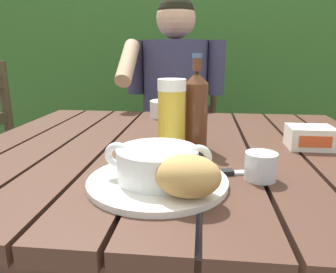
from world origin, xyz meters
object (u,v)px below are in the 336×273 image
object	(u,v)px
chair_near_diner	(177,140)
beer_bottle	(196,109)
water_glass_small	(261,166)
table_knife	(232,172)
beer_glass	(172,116)
butter_tub	(310,137)
serving_plate	(158,181)
diner_bowl	(167,109)
soup_bowl	(157,163)
bread_roll	(188,176)
person_eating	(174,104)

from	to	relation	value
chair_near_diner	beer_bottle	xyz separation A→B (m)	(0.12, -0.95, 0.35)
water_glass_small	table_knife	distance (m)	0.06
chair_near_diner	beer_glass	world-z (taller)	chair_near_diner
beer_glass	butter_tub	world-z (taller)	beer_glass
serving_plate	diner_bowl	xyz separation A→B (m)	(-0.05, 0.66, 0.03)
chair_near_diner	serving_plate	bearing A→B (deg)	-87.47
beer_glass	diner_bowl	bearing A→B (deg)	97.56
chair_near_diner	soup_bowl	size ratio (longest dim) A/B	4.95
bread_roll	table_knife	size ratio (longest dim) A/B	0.79
beer_glass	diner_bowl	xyz separation A→B (m)	(-0.06, 0.46, -0.06)
beer_glass	soup_bowl	bearing A→B (deg)	-92.03
beer_glass	beer_bottle	bearing A→B (deg)	36.19
butter_tub	soup_bowl	bearing A→B (deg)	-142.65
water_glass_small	table_knife	xyz separation A→B (m)	(-0.05, 0.02, -0.02)
water_glass_small	beer_glass	bearing A→B (deg)	140.20
bread_roll	beer_glass	xyz separation A→B (m)	(-0.05, 0.28, 0.05)
person_eating	bread_roll	bearing A→B (deg)	-83.77
water_glass_small	table_knife	size ratio (longest dim) A/B	0.43
person_eating	water_glass_small	distance (m)	0.99
soup_bowl	beer_bottle	distance (m)	0.27
person_eating	beer_glass	bearing A→B (deg)	-85.45
beer_bottle	chair_near_diner	bearing A→B (deg)	97.23
bread_roll	table_knife	xyz separation A→B (m)	(0.09, 0.14, -0.04)
beer_glass	water_glass_small	bearing A→B (deg)	-39.80
person_eating	diner_bowl	size ratio (longest dim) A/B	9.01
person_eating	diner_bowl	distance (m)	0.34
butter_tub	diner_bowl	xyz separation A→B (m)	(-0.42, 0.38, 0.00)
soup_bowl	bread_roll	size ratio (longest dim) A/B	1.74
chair_near_diner	soup_bowl	world-z (taller)	chair_near_diner
butter_tub	bread_roll	bearing A→B (deg)	-131.09
serving_plate	table_knife	distance (m)	0.16
water_glass_small	butter_tub	xyz separation A→B (m)	(0.17, 0.24, 0.00)
soup_bowl	chair_near_diner	bearing A→B (deg)	92.53
person_eating	table_knife	world-z (taller)	person_eating
beer_bottle	butter_tub	distance (m)	0.31
soup_bowl	diner_bowl	xyz separation A→B (m)	(-0.05, 0.66, -0.01)
soup_bowl	diner_bowl	distance (m)	0.67
person_eating	bread_roll	xyz separation A→B (m)	(0.12, -1.08, 0.05)
person_eating	beer_bottle	bearing A→B (deg)	-80.68
serving_plate	diner_bowl	size ratio (longest dim) A/B	1.98
diner_bowl	table_knife	bearing A→B (deg)	-71.36
serving_plate	butter_tub	xyz separation A→B (m)	(0.37, 0.28, 0.02)
bread_roll	person_eating	bearing A→B (deg)	96.23
chair_near_diner	water_glass_small	bearing A→B (deg)	-77.52
beer_bottle	butter_tub	xyz separation A→B (m)	(0.30, 0.03, -0.08)
bread_roll	water_glass_small	bearing A→B (deg)	39.90
person_eating	table_knife	bearing A→B (deg)	-77.69
beer_bottle	water_glass_small	size ratio (longest dim) A/B	3.83
person_eating	beer_glass	size ratio (longest dim) A/B	6.68
soup_bowl	table_knife	bearing A→B (deg)	24.37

